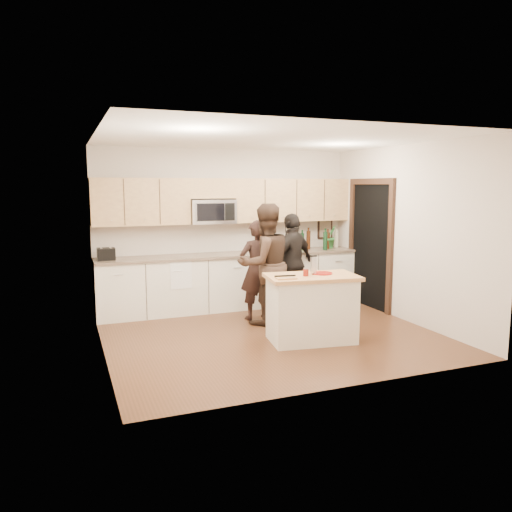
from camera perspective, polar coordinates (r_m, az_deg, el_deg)
name	(u,v)px	position (r m, az deg, el deg)	size (l,w,h in m)	color
floor	(270,334)	(7.12, 1.65, -8.94)	(4.50, 4.50, 0.00)	#532E1C
room_shell	(271,211)	(6.82, 1.71, 5.12)	(4.52, 4.02, 2.71)	beige
back_cabinetry	(232,281)	(8.54, -2.76, -2.82)	(4.50, 0.66, 0.94)	silver
upper_cabinetry	(231,200)	(8.54, -2.93, 6.45)	(4.50, 0.33, 0.75)	tan
microwave	(212,211)	(8.41, -5.06, 5.09)	(0.76, 0.41, 0.40)	silver
doorway	(370,240)	(8.72, 12.95, 1.77)	(0.06, 1.25, 2.20)	black
framed_picture	(325,229)	(9.48, 7.88, 3.13)	(0.30, 0.03, 0.38)	black
dish_towel	(179,266)	(8.05, -8.77, -1.18)	(0.34, 0.60, 0.48)	white
island	(312,308)	(6.75, 6.37, -5.92)	(1.29, 0.86, 0.90)	silver
red_plate	(322,273)	(6.78, 7.54, -1.96)	(0.28, 0.28, 0.02)	#99130D
box_grater	(313,264)	(6.70, 6.57, -0.92)	(0.08, 0.06, 0.24)	silver
drink_glass	(306,273)	(6.58, 5.71, -1.91)	(0.07, 0.07, 0.09)	maroon
cutting_board	(286,278)	(6.38, 3.43, -2.51)	(0.25, 0.19, 0.02)	tan
tongs	(285,276)	(6.43, 3.34, -2.27)	(0.28, 0.03, 0.02)	black
knife	(288,278)	(6.34, 3.67, -2.47)	(0.20, 0.02, 0.01)	silver
toaster	(106,254)	(8.03, -16.76, 0.22)	(0.26, 0.22, 0.19)	black
bottle_cluster	(320,239)	(9.12, 7.37, 1.96)	(0.80, 0.36, 0.39)	black
orchid	(330,237)	(9.25, 8.51, 2.20)	(0.23, 0.19, 0.42)	#2E7334
woman_left	(256,270)	(7.75, 0.04, -1.61)	(0.57, 0.37, 1.56)	black
woman_center	(265,264)	(7.49, 1.03, -0.94)	(0.88, 0.69, 1.82)	#302118
woman_right	(293,262)	(8.29, 4.22, -0.74)	(0.96, 0.40, 1.63)	black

